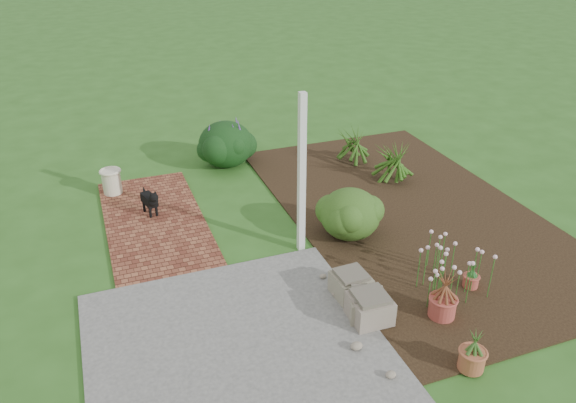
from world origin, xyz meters
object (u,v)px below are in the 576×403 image
object	(u,v)px
stone_trough_near	(370,308)
evergreen_shrub	(350,213)
cream_ceramic_urn	(112,182)
black_dog	(150,200)

from	to	relation	value
stone_trough_near	evergreen_shrub	distance (m)	2.09
stone_trough_near	cream_ceramic_urn	distance (m)	5.55
stone_trough_near	evergreen_shrub	bearing A→B (deg)	70.95
evergreen_shrub	stone_trough_near	bearing A→B (deg)	-109.05
black_dog	evergreen_shrub	size ratio (longest dim) A/B	0.57
black_dog	evergreen_shrub	distance (m)	3.38
black_dog	evergreen_shrub	bearing A→B (deg)	-47.07
stone_trough_near	cream_ceramic_urn	world-z (taller)	cream_ceramic_urn
stone_trough_near	cream_ceramic_urn	size ratio (longest dim) A/B	1.11
black_dog	evergreen_shrub	xyz separation A→B (m)	(2.87, -1.79, 0.12)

